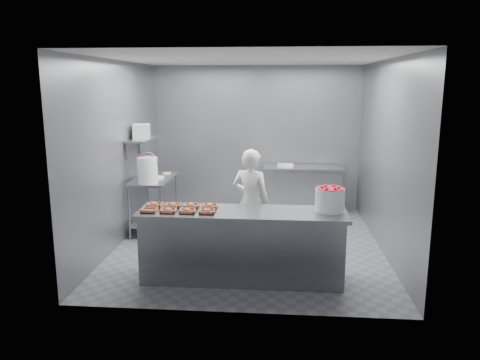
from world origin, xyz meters
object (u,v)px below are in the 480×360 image
at_px(back_counter, 302,190).
at_px(tray_3, 207,211).
at_px(worker, 251,202).
at_px(tray_0, 149,210).
at_px(tray_5, 173,205).
at_px(prep_table, 154,196).
at_px(tray_1, 168,210).
at_px(tray_4, 155,205).
at_px(tray_6, 191,205).
at_px(glaze_bucket, 148,170).
at_px(appliance, 142,131).
at_px(service_counter, 242,245).
at_px(strawberry_tub, 330,199).
at_px(tray_7, 210,206).
at_px(tray_2, 188,211).

relative_size(back_counter, tray_3, 8.01).
bearing_deg(worker, tray_0, 60.53).
bearing_deg(tray_5, prep_table, 112.33).
bearing_deg(tray_1, back_counter, 61.92).
bearing_deg(tray_1, tray_0, 180.00).
distance_m(prep_table, tray_4, 1.92).
relative_size(back_counter, tray_0, 8.01).
relative_size(back_counter, tray_4, 8.01).
relative_size(tray_3, tray_6, 1.00).
xyz_separation_m(tray_6, glaze_bucket, (-0.97, 1.43, 0.19)).
bearing_deg(tray_1, glaze_bucket, 113.45).
relative_size(tray_3, appliance, 0.60).
xyz_separation_m(tray_0, tray_5, (0.24, 0.25, 0.00)).
bearing_deg(service_counter, prep_table, 130.24).
distance_m(prep_table, glaze_bucket, 0.65).
bearing_deg(worker, tray_1, 66.86).
distance_m(service_counter, strawberry_tub, 1.24).
bearing_deg(service_counter, appliance, 132.97).
bearing_deg(tray_0, strawberry_tub, 5.35).
height_order(prep_table, tray_0, tray_0).
xyz_separation_m(service_counter, prep_table, (-1.65, 1.95, 0.14)).
bearing_deg(tray_7, service_counter, -16.71).
bearing_deg(tray_7, tray_6, 180.00).
relative_size(prep_table, back_counter, 0.80).
distance_m(tray_0, glaze_bucket, 1.77).
relative_size(tray_7, worker, 0.12).
xyz_separation_m(service_counter, worker, (0.05, 0.91, 0.32)).
relative_size(tray_6, worker, 0.12).
distance_m(tray_3, glaze_bucket, 2.08).
bearing_deg(prep_table, service_counter, -49.76).
bearing_deg(tray_6, tray_4, 180.00).
distance_m(tray_2, tray_7, 0.35).
relative_size(tray_1, tray_6, 1.00).
distance_m(tray_3, appliance, 2.62).
height_order(worker, strawberry_tub, worker).
distance_m(tray_0, tray_2, 0.48).
relative_size(prep_table, tray_0, 6.40).
xyz_separation_m(tray_4, worker, (1.19, 0.78, -0.15)).
height_order(tray_2, appliance, appliance).
xyz_separation_m(service_counter, appliance, (-1.82, 1.95, 1.23)).
height_order(tray_1, tray_6, same).
height_order(service_counter, tray_3, tray_3).
distance_m(service_counter, back_counter, 3.37).
distance_m(tray_1, worker, 1.42).
bearing_deg(tray_3, glaze_bucket, 125.70).
distance_m(back_counter, tray_4, 3.76).
xyz_separation_m(prep_table, tray_2, (0.99, -2.08, 0.33)).
distance_m(prep_table, tray_7, 2.22).
bearing_deg(tray_2, worker, 55.42).
distance_m(tray_2, tray_3, 0.24).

